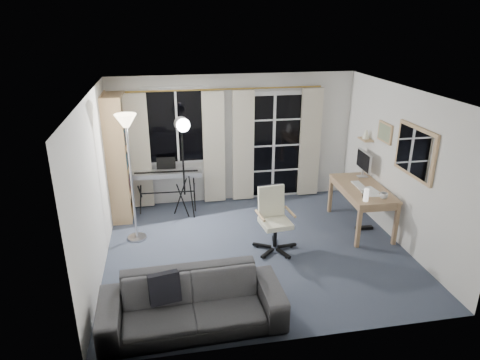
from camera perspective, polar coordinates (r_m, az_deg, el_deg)
name	(u,v)px	position (r m, az deg, el deg)	size (l,w,h in m)	color
floor	(256,249)	(6.69, 2.18, -9.24)	(4.50, 4.00, 0.02)	#373F50
window	(177,126)	(7.83, -8.42, 7.10)	(1.20, 0.08, 1.40)	white
french_door	(273,146)	(8.21, 4.44, 4.48)	(1.32, 0.09, 2.11)	white
curtains	(228,147)	(7.93, -1.62, 4.45)	(3.60, 0.07, 2.13)	gold
bookshelf	(116,159)	(7.73, -16.15, 2.68)	(0.36, 1.02, 2.18)	tan
torchiere_lamp	(128,141)	(6.56, -14.76, 5.09)	(0.43, 0.43, 2.03)	#B2B2B7
keyboard_piano	(166,174)	(7.80, -9.78, 0.74)	(1.27, 0.66, 0.91)	black
studio_light	(183,136)	(7.20, -7.66, 5.78)	(0.38, 0.39, 1.85)	black
office_chair	(273,213)	(6.50, 4.42, -4.40)	(0.67, 0.68, 0.98)	black
desk	(362,192)	(7.35, 16.01, -1.55)	(0.74, 1.39, 0.73)	#A27F53
monitor	(364,162)	(7.68, 16.17, 2.36)	(0.18, 0.53, 0.46)	silver
desk_clutter	(364,201)	(7.16, 16.24, -2.77)	(0.45, 0.83, 0.93)	white
mug	(384,195)	(6.93, 18.64, -1.91)	(0.12, 0.09, 0.12)	silver
wall_mirror	(415,152)	(6.59, 22.32, 3.48)	(0.04, 0.94, 0.74)	tan
framed_print	(385,133)	(7.32, 18.77, 6.01)	(0.03, 0.42, 0.32)	tan
wall_shelf	(366,136)	(7.77, 16.44, 5.63)	(0.16, 0.30, 0.18)	tan
sofa	(192,295)	(5.05, -6.47, -15.01)	(2.10, 0.66, 0.81)	#323235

